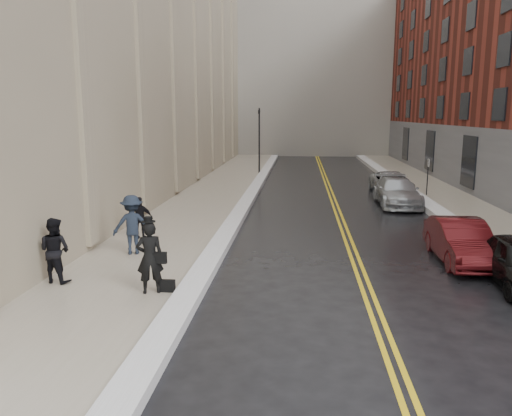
% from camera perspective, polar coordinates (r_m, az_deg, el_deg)
% --- Properties ---
extents(ground, '(160.00, 160.00, 0.00)m').
position_cam_1_polar(ground, '(10.29, 1.07, -16.73)').
color(ground, black).
rests_on(ground, ground).
extents(sidewalk_left, '(4.00, 64.00, 0.15)m').
position_cam_1_polar(sidewalk_left, '(26.05, -6.35, 0.32)').
color(sidewalk_left, gray).
rests_on(sidewalk_left, ground).
extents(sidewalk_right, '(3.00, 64.00, 0.15)m').
position_cam_1_polar(sidewalk_right, '(26.87, 23.15, -0.16)').
color(sidewalk_right, gray).
rests_on(sidewalk_right, ground).
extents(lane_stripe_a, '(0.12, 64.00, 0.01)m').
position_cam_1_polar(lane_stripe_a, '(25.61, 8.92, -0.09)').
color(lane_stripe_a, gold).
rests_on(lane_stripe_a, ground).
extents(lane_stripe_b, '(0.12, 64.00, 0.01)m').
position_cam_1_polar(lane_stripe_b, '(25.63, 9.46, -0.10)').
color(lane_stripe_b, gold).
rests_on(lane_stripe_b, ground).
extents(snow_ridge_left, '(0.70, 60.80, 0.26)m').
position_cam_1_polar(snow_ridge_left, '(25.68, -1.31, 0.36)').
color(snow_ridge_left, white).
rests_on(snow_ridge_left, ground).
extents(snow_ridge_right, '(0.85, 60.80, 0.30)m').
position_cam_1_polar(snow_ridge_right, '(26.34, 19.34, 0.06)').
color(snow_ridge_right, white).
rests_on(snow_ridge_right, ground).
extents(traffic_signal, '(0.18, 0.15, 5.20)m').
position_cam_1_polar(traffic_signal, '(39.28, 0.37, 8.28)').
color(traffic_signal, black).
rests_on(traffic_signal, ground).
extents(parking_sign_far, '(0.06, 0.35, 2.23)m').
position_cam_1_polar(parking_sign_far, '(30.19, 19.03, 3.68)').
color(parking_sign_far, black).
rests_on(parking_sign_far, ground).
extents(car_maroon, '(1.48, 4.21, 1.39)m').
position_cam_1_polar(car_maroon, '(17.44, 22.39, -3.53)').
color(car_maroon, '#440C0F').
rests_on(car_maroon, ground).
extents(car_silver_near, '(2.03, 4.98, 1.45)m').
position_cam_1_polar(car_silver_near, '(27.17, 15.80, 1.79)').
color(car_silver_near, '#A1A4A8').
rests_on(car_silver_near, ground).
extents(car_silver_far, '(2.22, 4.73, 1.31)m').
position_cam_1_polar(car_silver_far, '(31.18, 15.19, 2.80)').
color(car_silver_far, '#A5A9AE').
rests_on(car_silver_far, ground).
extents(pedestrian_main, '(0.80, 0.65, 1.89)m').
position_cam_1_polar(pedestrian_main, '(13.19, -12.04, -5.57)').
color(pedestrian_main, black).
rests_on(pedestrian_main, sidewalk_left).
extents(pedestrian_a, '(1.02, 0.87, 1.82)m').
position_cam_1_polar(pedestrian_a, '(14.81, -22.00, -4.49)').
color(pedestrian_a, black).
rests_on(pedestrian_a, sidewalk_left).
extents(pedestrian_b, '(1.44, 1.08, 1.97)m').
position_cam_1_polar(pedestrian_b, '(16.99, -13.95, -1.85)').
color(pedestrian_b, '#1A212F').
rests_on(pedestrian_b, sidewalk_left).
extents(pedestrian_c, '(0.97, 0.50, 1.59)m').
position_cam_1_polar(pedestrian_c, '(18.93, -13.10, -1.14)').
color(pedestrian_c, black).
rests_on(pedestrian_c, sidewalk_left).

